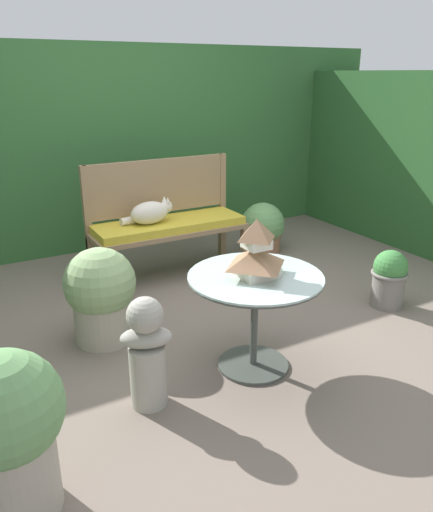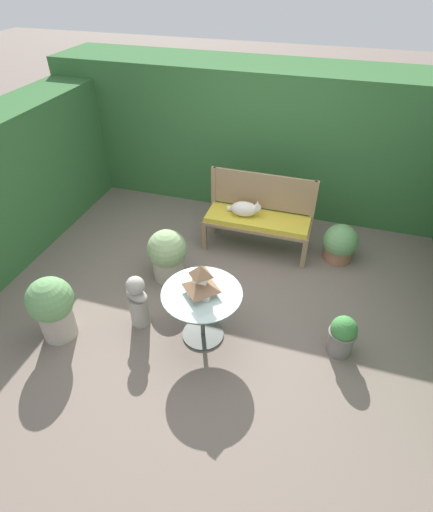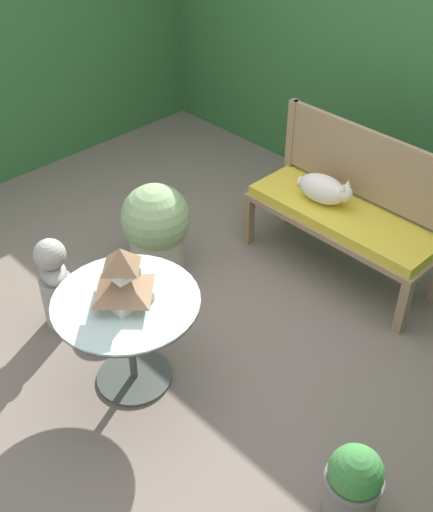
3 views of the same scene
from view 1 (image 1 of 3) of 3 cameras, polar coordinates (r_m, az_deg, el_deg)
ground at (r=3.69m, az=-1.83°, el=-7.29°), size 30.00×30.00×0.00m
foliage_hedge_back at (r=5.60m, az=-13.84°, el=12.31°), size 6.40×1.07×1.98m
garden_bench at (r=4.40m, az=-5.40°, el=3.12°), size 1.37×0.47×0.49m
bench_backrest at (r=4.52m, az=-6.65°, el=7.24°), size 1.37×0.06×0.99m
cat at (r=4.29m, az=-7.59°, el=4.94°), size 0.46×0.23×0.22m
patio_table at (r=2.94m, az=4.37°, el=-4.51°), size 0.79×0.79×0.61m
pagoda_birdhouse at (r=2.83m, az=4.52°, el=0.42°), size 0.29×0.29×0.34m
garden_bust at (r=2.70m, az=-7.95°, el=-10.82°), size 0.31×0.24×0.63m
potted_plant_table_far at (r=3.37m, az=-13.09°, el=-4.23°), size 0.47×0.47×0.65m
potted_plant_hedge_corner at (r=4.03m, az=19.13°, el=-2.36°), size 0.28×0.28×0.45m
potted_plant_patio_mid at (r=2.21m, az=-22.75°, el=-17.77°), size 0.46×0.46×0.73m
potted_plant_path_edge at (r=5.04m, az=5.28°, el=3.13°), size 0.44×0.44×0.49m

